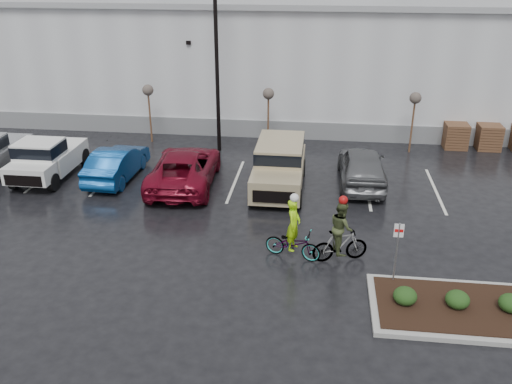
# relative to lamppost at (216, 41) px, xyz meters

# --- Properties ---
(ground) EXTENTS (120.00, 120.00, 0.00)m
(ground) POSITION_rel_lamppost_xyz_m (4.00, -12.00, -5.69)
(ground) COLOR black
(ground) RESTS_ON ground
(warehouse) EXTENTS (60.50, 15.50, 7.20)m
(warehouse) POSITION_rel_lamppost_xyz_m (4.00, 9.99, -2.04)
(warehouse) COLOR silver
(warehouse) RESTS_ON ground
(wooded_ridge) EXTENTS (80.00, 25.00, 6.00)m
(wooded_ridge) POSITION_rel_lamppost_xyz_m (4.00, 33.00, -2.69)
(wooded_ridge) COLOR #21441C
(wooded_ridge) RESTS_ON ground
(lamppost) EXTENTS (0.50, 1.00, 9.22)m
(lamppost) POSITION_rel_lamppost_xyz_m (0.00, 0.00, 0.00)
(lamppost) COLOR black
(lamppost) RESTS_ON ground
(sapling_west) EXTENTS (0.60, 0.60, 3.20)m
(sapling_west) POSITION_rel_lamppost_xyz_m (-4.00, 1.00, -2.96)
(sapling_west) COLOR brown
(sapling_west) RESTS_ON ground
(sapling_mid) EXTENTS (0.60, 0.60, 3.20)m
(sapling_mid) POSITION_rel_lamppost_xyz_m (2.50, 1.00, -2.96)
(sapling_mid) COLOR brown
(sapling_mid) RESTS_ON ground
(sapling_east) EXTENTS (0.60, 0.60, 3.20)m
(sapling_east) POSITION_rel_lamppost_xyz_m (10.00, 1.00, -2.96)
(sapling_east) COLOR brown
(sapling_east) RESTS_ON ground
(pallet_stack_a) EXTENTS (1.20, 1.20, 1.35)m
(pallet_stack_a) POSITION_rel_lamppost_xyz_m (12.50, 2.00, -5.01)
(pallet_stack_a) COLOR brown
(pallet_stack_a) RESTS_ON ground
(pallet_stack_b) EXTENTS (1.20, 1.20, 1.35)m
(pallet_stack_b) POSITION_rel_lamppost_xyz_m (14.20, 2.00, -5.01)
(pallet_stack_b) COLOR brown
(pallet_stack_b) RESTS_ON ground
(curb_island) EXTENTS (8.00, 3.00, 0.15)m
(curb_island) POSITION_rel_lamppost_xyz_m (11.00, -13.00, -5.61)
(curb_island) COLOR gray
(curb_island) RESTS_ON ground
(mulch_bed) EXTENTS (7.60, 2.60, 0.04)m
(mulch_bed) POSITION_rel_lamppost_xyz_m (11.00, -13.00, -5.52)
(mulch_bed) COLOR black
(mulch_bed) RESTS_ON curb_island
(shrub_a) EXTENTS (0.70, 0.70, 0.52)m
(shrub_a) POSITION_rel_lamppost_xyz_m (8.00, -13.00, -5.27)
(shrub_a) COLOR #163512
(shrub_a) RESTS_ON curb_island
(shrub_b) EXTENTS (0.70, 0.70, 0.52)m
(shrub_b) POSITION_rel_lamppost_xyz_m (9.50, -13.00, -5.27)
(shrub_b) COLOR #163512
(shrub_b) RESTS_ON curb_island
(shrub_c) EXTENTS (0.70, 0.70, 0.52)m
(shrub_c) POSITION_rel_lamppost_xyz_m (11.00, -13.00, -5.27)
(shrub_c) COLOR #163512
(shrub_c) RESTS_ON curb_island
(fire_lane_sign) EXTENTS (0.30, 0.05, 2.20)m
(fire_lane_sign) POSITION_rel_lamppost_xyz_m (7.80, -11.80, -4.28)
(fire_lane_sign) COLOR gray
(fire_lane_sign) RESTS_ON ground
(pickup_white) EXTENTS (2.10, 5.20, 1.96)m
(pickup_white) POSITION_rel_lamppost_xyz_m (-7.22, -4.27, -4.71)
(pickup_white) COLOR white
(pickup_white) RESTS_ON ground
(car_blue) EXTENTS (1.76, 4.65, 1.52)m
(car_blue) POSITION_rel_lamppost_xyz_m (-3.99, -4.36, -4.93)
(car_blue) COLOR navy
(car_blue) RESTS_ON ground
(car_red) EXTENTS (3.03, 6.01, 1.63)m
(car_red) POSITION_rel_lamppost_xyz_m (-0.70, -4.70, -4.87)
(car_red) COLOR maroon
(car_red) RESTS_ON ground
(suv_tan) EXTENTS (2.20, 5.10, 2.06)m
(suv_tan) POSITION_rel_lamppost_xyz_m (3.56, -4.69, -4.66)
(suv_tan) COLOR tan
(suv_tan) RESTS_ON ground
(car_grey) EXTENTS (2.11, 5.06, 1.71)m
(car_grey) POSITION_rel_lamppost_xyz_m (7.23, -3.60, -4.83)
(car_grey) COLOR slate
(car_grey) RESTS_ON ground
(cyclist_hivis) EXTENTS (2.11, 1.21, 2.42)m
(cyclist_hivis) POSITION_rel_lamppost_xyz_m (4.53, -10.50, -4.94)
(cyclist_hivis) COLOR #3F3F44
(cyclist_hivis) RESTS_ON ground
(cyclist_olive) EXTENTS (1.95, 1.08, 2.43)m
(cyclist_olive) POSITION_rel_lamppost_xyz_m (6.13, -10.50, -4.81)
(cyclist_olive) COLOR #3F3F44
(cyclist_olive) RESTS_ON ground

